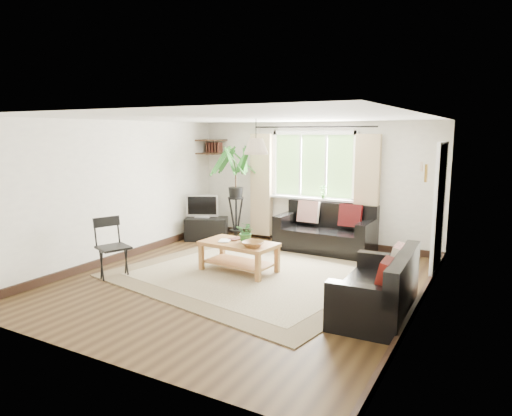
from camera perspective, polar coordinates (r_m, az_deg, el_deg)
The scene contains 24 objects.
floor at distance 6.91m, azimuth -1.62°, elevation -9.10°, with size 5.50×5.50×0.00m, color black.
ceiling at distance 6.56m, azimuth -1.72°, elevation 11.21°, with size 5.50×5.50×0.00m, color white.
wall_back at distance 9.08m, azimuth 7.19°, elevation 3.07°, with size 5.00×0.02×2.40m, color white.
wall_front at distance 4.52m, azimuth -19.71°, elevation -3.87°, with size 5.00×0.02×2.40m, color white.
wall_left at distance 8.18m, azimuth -16.95°, elevation 2.03°, with size 0.02×5.50×2.40m, color white.
wall_right at distance 5.79m, azimuth 20.17°, elevation -1.07°, with size 0.02×5.50×2.40m, color white.
rug at distance 7.19m, azimuth -0.38°, elevation -8.26°, with size 3.85×3.30×0.02m, color beige.
window at distance 9.02m, azimuth 7.14°, elevation 5.25°, with size 2.50×0.16×2.16m, color white, non-canonical shape.
door at distance 7.49m, azimuth 21.88°, elevation -0.45°, with size 0.06×0.96×2.06m, color silver.
corner_shelf at distance 9.88m, azimuth -5.60°, elevation 7.62°, with size 0.50×0.50×0.34m, color black, non-canonical shape.
pendant_lamp at distance 6.90m, azimuth -0.00°, elevation 8.22°, with size 0.36×0.36×0.54m, color beige, non-canonical shape.
wall_sconce at distance 6.03m, azimuth 20.25°, elevation 4.50°, with size 0.12×0.12×0.28m, color beige, non-canonical shape.
sofa_back at distance 8.59m, azimuth 8.63°, elevation -2.64°, with size 1.77×0.89×0.83m, color black, non-canonical shape.
sofa_right at distance 5.80m, azimuth 14.74°, elevation -9.20°, with size 0.79×1.59×0.75m, color black, non-canonical shape.
coffee_table at distance 7.27m, azimuth -2.16°, elevation -6.15°, with size 1.19×0.65×0.49m, color brown, non-canonical shape.
table_plant at distance 7.16m, azimuth -1.22°, elevation -3.03°, with size 0.30×0.26×0.33m, color #2E6B2A.
bowl at distance 6.93m, azimuth -0.37°, elevation -4.52°, with size 0.33×0.33×0.08m, color olive.
book_a at distance 7.30m, azimuth -4.60°, elevation -4.06°, with size 0.17×0.24×0.02m, color white.
book_b at distance 7.45m, azimuth -3.07°, elevation -3.77°, with size 0.17×0.22×0.02m, color #532921.
tv_stand at distance 9.48m, azimuth -6.20°, elevation -2.60°, with size 0.85×0.48×0.46m, color black.
tv at distance 9.45m, azimuth -6.74°, elevation 0.30°, with size 0.65×0.22×0.50m, color #A5A5AA, non-canonical shape.
palm_stand at distance 9.25m, azimuth -2.54°, elevation 1.80°, with size 0.75×0.75×1.94m, color black, non-canonical shape.
folding_chair at distance 7.26m, azimuth -17.39°, elevation -4.86°, with size 0.47×0.47×0.92m, color black, non-canonical shape.
sill_plant at distance 8.90m, azimuth 8.38°, elevation 2.03°, with size 0.14×0.10×0.27m, color #2D6023.
Camera 1 is at (3.33, -5.64, 2.20)m, focal length 32.00 mm.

